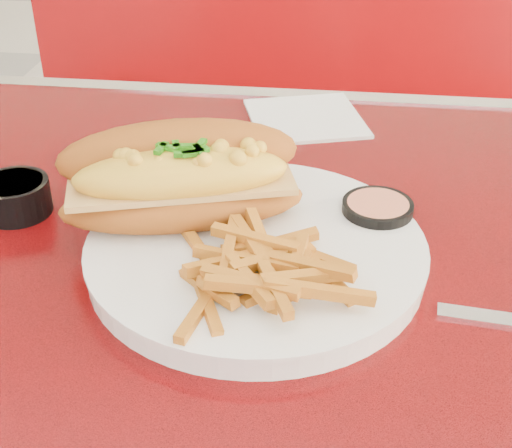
# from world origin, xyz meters

# --- Properties ---
(diner_table) EXTENTS (1.23, 0.83, 0.77)m
(diner_table) POSITION_xyz_m (0.00, 0.00, 0.61)
(diner_table) COLOR #BA0B0E
(diner_table) RESTS_ON ground
(booth_bench_far) EXTENTS (1.20, 0.51, 0.90)m
(booth_bench_far) POSITION_xyz_m (0.00, 0.81, 0.29)
(booth_bench_far) COLOR maroon
(booth_bench_far) RESTS_ON ground
(dinner_plate) EXTENTS (0.31, 0.31, 0.02)m
(dinner_plate) POSITION_xyz_m (-0.00, 0.01, 0.78)
(dinner_plate) COLOR white
(dinner_plate) RESTS_ON diner_table
(mac_hoagie) EXTENTS (0.24, 0.16, 0.10)m
(mac_hoagie) POSITION_xyz_m (-0.07, 0.05, 0.83)
(mac_hoagie) COLOR #AB5A1B
(mac_hoagie) RESTS_ON dinner_plate
(fries_pile) EXTENTS (0.14, 0.13, 0.04)m
(fries_pile) POSITION_xyz_m (0.01, -0.04, 0.81)
(fries_pile) COLOR orange
(fries_pile) RESTS_ON dinner_plate
(fork) EXTENTS (0.10, 0.14, 0.00)m
(fork) POSITION_xyz_m (-0.04, 0.00, 0.79)
(fork) COLOR silver
(fork) RESTS_ON dinner_plate
(gravy_ramekin) EXTENTS (0.10, 0.10, 0.05)m
(gravy_ramekin) POSITION_xyz_m (-0.08, 0.11, 0.80)
(gravy_ramekin) COLOR white
(gravy_ramekin) RESTS_ON diner_table
(sauce_cup_left) EXTENTS (0.09, 0.09, 0.03)m
(sauce_cup_left) POSITION_xyz_m (-0.24, 0.07, 0.79)
(sauce_cup_left) COLOR black
(sauce_cup_left) RESTS_ON diner_table
(sauce_cup_right) EXTENTS (0.08, 0.08, 0.03)m
(sauce_cup_right) POSITION_xyz_m (0.10, 0.07, 0.79)
(sauce_cup_right) COLOR black
(sauce_cup_right) RESTS_ON diner_table
(paper_napkin) EXTENTS (0.17, 0.17, 0.00)m
(paper_napkin) POSITION_xyz_m (0.02, 0.32, 0.77)
(paper_napkin) COLOR white
(paper_napkin) RESTS_ON diner_table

